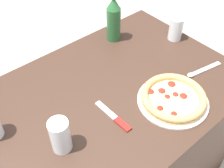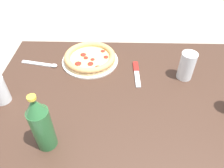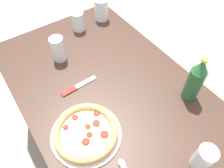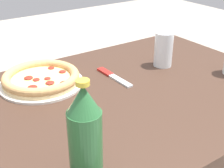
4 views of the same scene
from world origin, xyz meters
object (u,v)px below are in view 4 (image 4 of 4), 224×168
at_px(pizza_veggie, 41,79).
at_px(beer_bottle, 85,137).
at_px(glass_mango_juice, 163,51).
at_px(knife, 113,76).

bearing_deg(pizza_veggie, beer_bottle, 78.12).
distance_m(pizza_veggie, beer_bottle, 0.50).
height_order(pizza_veggie, glass_mango_juice, glass_mango_juice).
xyz_separation_m(beer_bottle, knife, (-0.33, -0.39, -0.11)).
bearing_deg(knife, beer_bottle, 49.53).
bearing_deg(beer_bottle, pizza_veggie, -101.88).
distance_m(glass_mango_juice, beer_bottle, 0.67).
height_order(beer_bottle, knife, beer_bottle).
relative_size(beer_bottle, knife, 1.28).
relative_size(pizza_veggie, glass_mango_juice, 2.15).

